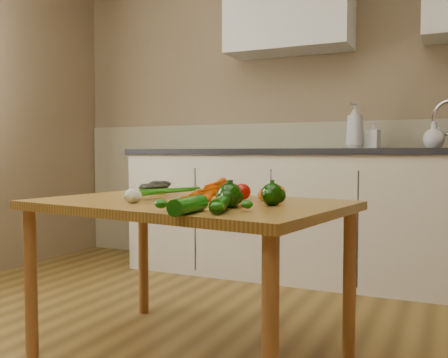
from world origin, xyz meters
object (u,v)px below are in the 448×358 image
soap_bottle_b (373,135)px  tomato_b (265,195)px  leafy_greens (159,184)px  zucchini_b (188,205)px  tomato_c (277,193)px  pepper_b (272,194)px  tomato_a (242,192)px  carrot_bunch (192,193)px  pepper_c (229,196)px  zucchini_a (220,204)px  table (188,219)px  soap_bottle_a (355,126)px  pepper_a (231,194)px  garlic_bulb (133,196)px  soap_bottle_c (434,135)px

soap_bottle_b → tomato_b: soap_bottle_b is taller
leafy_greens → zucchini_b: bearing=-51.2°
leafy_greens → tomato_c: bearing=-12.3°
pepper_b → zucchini_b: 0.39m
pepper_b → tomato_a: bearing=138.8°
soap_bottle_b → carrot_bunch: size_ratio=0.81×
pepper_c → zucchini_a: bearing=-80.4°
table → pepper_c: 0.34m
soap_bottle_a → pepper_a: soap_bottle_a is taller
soap_bottle_b → carrot_bunch: soap_bottle_b is taller
leafy_greens → pepper_a: 0.65m
garlic_bulb → tomato_c: size_ratio=0.91×
carrot_bunch → tomato_b: size_ratio=3.77×
soap_bottle_b → pepper_b: size_ratio=2.22×
leafy_greens → garlic_bulb: leafy_greens is taller
leafy_greens → tomato_b: 0.63m
soap_bottle_a → tomato_c: soap_bottle_a is taller
soap_bottle_b → pepper_c: bearing=-176.6°
soap_bottle_c → carrot_bunch: soap_bottle_c is taller
table → zucchini_a: size_ratio=7.41×
soap_bottle_a → zucchini_b: bearing=-61.9°
soap_bottle_c → pepper_a: (-0.65, -1.74, -0.27)m
zucchini_a → zucchini_b: (-0.07, -0.09, 0.00)m
soap_bottle_c → zucchini_a: soap_bottle_c is taller
soap_bottle_c → carrot_bunch: bearing=-131.8°
soap_bottle_b → tomato_b: (-0.19, -1.60, -0.29)m
soap_bottle_a → tomato_b: soap_bottle_a is taller
tomato_a → tomato_c: same height
leafy_greens → tomato_a: (0.49, -0.13, -0.01)m
soap_bottle_c → pepper_c: soap_bottle_c is taller
soap_bottle_c → garlic_bulb: (-1.04, -1.82, -0.29)m
leafy_greens → tomato_c: leafy_greens is taller
table → tomato_b: (0.31, 0.10, 0.10)m
tomato_b → tomato_c: (0.04, 0.02, 0.01)m
pepper_b → tomato_b: bearing=119.7°
tomato_c → zucchini_b: tomato_c is taller
tomato_b → leafy_greens: bearing=164.9°
zucchini_b → soap_bottle_a: bearing=85.1°
soap_bottle_a → carrot_bunch: bearing=-70.5°
pepper_a → zucchini_b: size_ratio=0.41×
garlic_bulb → tomato_c: tomato_c is taller
carrot_bunch → soap_bottle_b: bearing=81.9°
soap_bottle_b → zucchini_b: 2.12m
soap_bottle_c → zucchini_b: 2.16m
table → soap_bottle_c: (0.89, 1.65, 0.39)m
soap_bottle_a → pepper_a: (-0.15, -1.75, -0.34)m
pepper_b → tomato_c: (-0.03, 0.15, -0.01)m
carrot_bunch → zucchini_a: 0.43m
pepper_b → table: bearing=175.0°
pepper_b → tomato_c: bearing=102.5°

